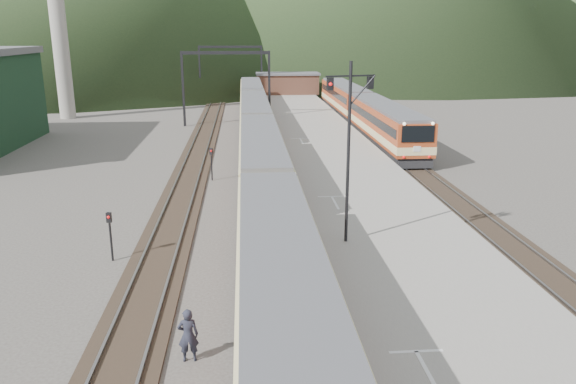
{
  "coord_description": "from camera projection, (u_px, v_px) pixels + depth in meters",
  "views": [
    {
      "loc": [
        -1.05,
        -6.84,
        9.93
      ],
      "look_at": [
        1.14,
        20.82,
        2.0
      ],
      "focal_mm": 35.0,
      "sensor_mm": 36.0,
      "label": 1
    }
  ],
  "objects": [
    {
      "name": "track_main",
      "position": [
        257.0,
        152.0,
        47.68
      ],
      "size": [
        2.6,
        200.0,
        0.23
      ],
      "color": "black",
      "rests_on": "ground"
    },
    {
      "name": "track_far",
      "position": [
        198.0,
        153.0,
        47.3
      ],
      "size": [
        2.6,
        200.0,
        0.23
      ],
      "color": "black",
      "rests_on": "ground"
    },
    {
      "name": "track_second",
      "position": [
        390.0,
        150.0,
        48.56
      ],
      "size": [
        2.6,
        200.0,
        0.23
      ],
      "color": "black",
      "rests_on": "ground"
    },
    {
      "name": "platform",
      "position": [
        326.0,
        151.0,
        46.07
      ],
      "size": [
        8.0,
        100.0,
        1.0
      ],
      "primitive_type": "cube",
      "color": "gray",
      "rests_on": "ground"
    },
    {
      "name": "gantry_near",
      "position": [
        226.0,
        74.0,
        60.33
      ],
      "size": [
        9.55,
        0.25,
        8.0
      ],
      "color": "black",
      "rests_on": "ground"
    },
    {
      "name": "gantry_far",
      "position": [
        231.0,
        62.0,
        84.29
      ],
      "size": [
        9.55,
        0.25,
        8.0
      ],
      "color": "black",
      "rests_on": "ground"
    },
    {
      "name": "station_shed",
      "position": [
        288.0,
        83.0,
        83.84
      ],
      "size": [
        9.4,
        4.4,
        3.1
      ],
      "color": "#533225",
      "rests_on": "platform"
    },
    {
      "name": "main_train",
      "position": [
        257.0,
        137.0,
        44.45
      ],
      "size": [
        2.72,
        74.63,
        3.32
      ],
      "color": "beige",
      "rests_on": "track_main"
    },
    {
      "name": "second_train",
      "position": [
        361.0,
        109.0,
        59.91
      ],
      "size": [
        2.93,
        39.93,
        3.58
      ],
      "color": "#A53F1C",
      "rests_on": "track_second"
    },
    {
      "name": "signal_mast",
      "position": [
        349.0,
        136.0,
        23.58
      ],
      "size": [
        2.15,
        0.67,
        7.8
      ],
      "color": "black",
      "rests_on": "platform"
    },
    {
      "name": "short_signal_b",
      "position": [
        211.0,
        160.0,
        38.59
      ],
      "size": [
        0.26,
        0.23,
        2.27
      ],
      "color": "black",
      "rests_on": "ground"
    },
    {
      "name": "short_signal_c",
      "position": [
        110.0,
        230.0,
        24.9
      ],
      "size": [
        0.23,
        0.18,
        2.27
      ],
      "color": "black",
      "rests_on": "ground"
    },
    {
      "name": "worker",
      "position": [
        188.0,
        335.0,
        17.37
      ],
      "size": [
        0.67,
        0.46,
        1.77
      ],
      "primitive_type": "imported",
      "rotation": [
        0.0,
        0.0,
        3.2
      ],
      "color": "#232533",
      "rests_on": "ground"
    }
  ]
}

